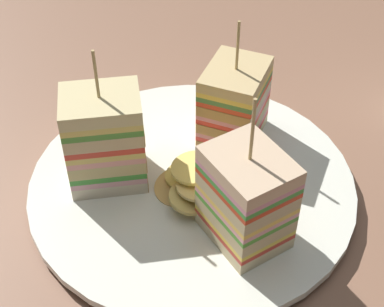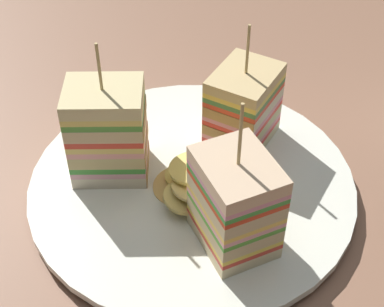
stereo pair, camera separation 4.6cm
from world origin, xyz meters
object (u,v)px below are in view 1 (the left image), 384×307
Objects in this scene: sandwich_wedge_0 at (105,139)px; plate at (192,184)px; sandwich_wedge_2 at (234,104)px; chip_pile at (194,181)px; sandwich_wedge_1 at (246,198)px.

plate is at bearing -12.18° from sandwich_wedge_0.
plate is 2.35× the size of sandwich_wedge_2.
sandwich_wedge_2 is at bearing -128.75° from chip_pile.
sandwich_wedge_1 is at bearing 22.96° from sandwich_wedge_2.
plate is 8.12cm from sandwich_wedge_1.
sandwich_wedge_1 is at bearing 110.80° from plate.
plate is 2.11× the size of sandwich_wedge_1.
plate is at bearing -10.07° from sandwich_wedge_2.
plate is 2.19× the size of sandwich_wedge_0.
sandwich_wedge_0 is at bearing -16.93° from plate.
sandwich_wedge_0 is 12.29cm from sandwich_wedge_1.
sandwich_wedge_1 is at bearing -38.31° from sandwich_wedge_0.
sandwich_wedge_2 reaches higher than plate.
sandwich_wedge_0 reaches higher than chip_pile.
plate is 7.94cm from sandwich_wedge_2.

